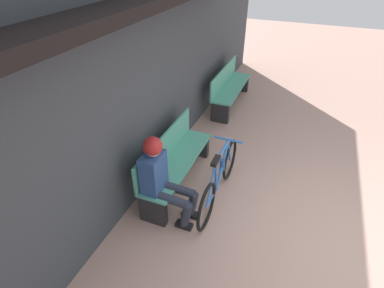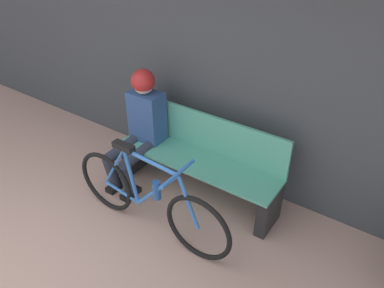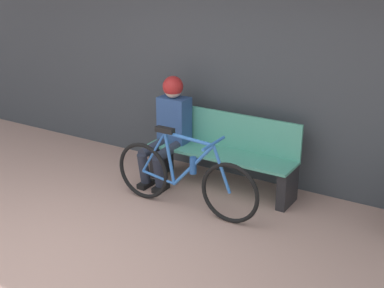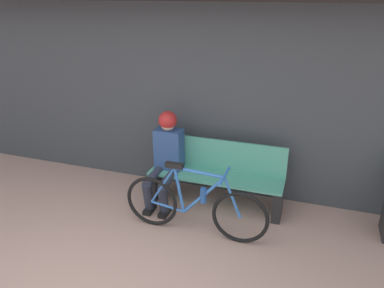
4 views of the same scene
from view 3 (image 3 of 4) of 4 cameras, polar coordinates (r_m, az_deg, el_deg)
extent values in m
plane|color=tan|center=(4.66, -15.78, -13.25)|extent=(24.00, 24.00, 0.00)
cube|color=#3D4247|center=(6.11, 1.78, 11.68)|extent=(12.00, 0.12, 3.20)
cube|color=#51A88E|center=(5.80, 3.08, -1.03)|extent=(1.67, 0.42, 0.03)
cube|color=#51A88E|center=(5.89, 4.03, 1.51)|extent=(1.67, 0.03, 0.40)
cube|color=#232326|center=(6.26, -3.27, -1.47)|extent=(0.10, 0.36, 0.39)
cube|color=#232326|center=(5.58, 10.14, -4.59)|extent=(0.10, 0.36, 0.39)
torus|color=black|center=(5.63, -5.24, -2.87)|extent=(0.62, 0.04, 0.62)
torus|color=black|center=(5.13, 4.05, -5.25)|extent=(0.62, 0.04, 0.62)
cylinder|color=blue|center=(5.16, -0.36, 0.56)|extent=(0.56, 0.03, 0.06)
cylinder|color=blue|center=(5.23, 0.12, -2.30)|extent=(0.48, 0.03, 0.53)
cylinder|color=blue|center=(5.36, -2.41, -1.55)|extent=(0.14, 0.03, 0.54)
cylinder|color=blue|center=(5.53, -3.61, -3.56)|extent=(0.39, 0.03, 0.08)
cylinder|color=blue|center=(5.46, -4.11, -0.87)|extent=(0.31, 0.02, 0.49)
cylinder|color=blue|center=(5.08, 3.18, -2.73)|extent=(0.21, 0.03, 0.46)
cube|color=black|center=(5.29, -2.91, 1.50)|extent=(0.20, 0.07, 0.05)
cylinder|color=blue|center=(5.03, 2.32, 0.05)|extent=(0.03, 0.40, 0.03)
cylinder|color=#235199|center=(5.23, 0.12, -2.30)|extent=(0.07, 0.07, 0.17)
cylinder|color=#2D3342|center=(5.97, -4.08, -0.34)|extent=(0.11, 0.46, 0.13)
cylinder|color=#2D3342|center=(5.90, -5.16, -2.60)|extent=(0.11, 0.17, 0.37)
cube|color=black|center=(6.00, -4.93, -4.28)|extent=(0.10, 0.22, 0.06)
cylinder|color=#2D3342|center=(5.87, -2.49, -0.70)|extent=(0.11, 0.46, 0.13)
cylinder|color=#2D3342|center=(5.79, -3.56, -3.01)|extent=(0.11, 0.17, 0.37)
cube|color=black|center=(5.89, -3.35, -4.72)|extent=(0.10, 0.22, 0.06)
cube|color=#2D4C84|center=(6.04, -1.90, 2.63)|extent=(0.34, 0.22, 0.52)
sphere|color=beige|center=(5.93, -2.05, 5.88)|extent=(0.20, 0.20, 0.20)
sphere|color=#B22323|center=(5.92, -2.05, 6.17)|extent=(0.23, 0.23, 0.23)
camera|label=1|loc=(6.52, -30.24, 22.18)|focal=28.00mm
camera|label=2|loc=(2.53, 10.32, 19.56)|focal=35.00mm
camera|label=4|loc=(1.71, -33.69, 18.52)|focal=35.00mm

